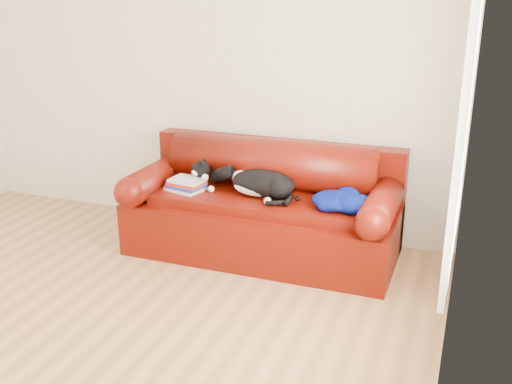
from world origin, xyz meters
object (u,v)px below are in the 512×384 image
(sofa_base, at_px, (262,225))
(cat, at_px, (261,184))
(book_stack, at_px, (186,185))
(blanket, at_px, (339,200))

(sofa_base, bearing_deg, cat, -79.81)
(sofa_base, bearing_deg, book_stack, -167.85)
(book_stack, xyz_separation_m, blanket, (1.23, 0.03, 0.01))
(sofa_base, relative_size, cat, 3.05)
(sofa_base, xyz_separation_m, book_stack, (-0.60, -0.13, 0.31))
(book_stack, relative_size, cat, 0.47)
(blanket, bearing_deg, sofa_base, 171.42)
(blanket, bearing_deg, book_stack, -178.45)
(sofa_base, xyz_separation_m, cat, (0.01, -0.05, 0.36))
(sofa_base, height_order, book_stack, book_stack)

